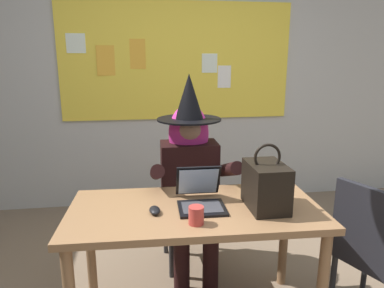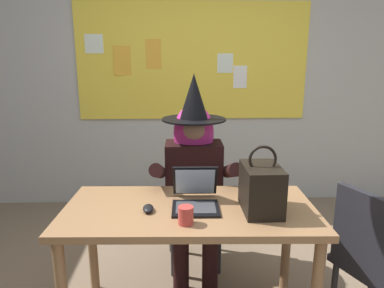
% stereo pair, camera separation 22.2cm
% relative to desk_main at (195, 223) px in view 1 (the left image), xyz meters
% --- Properties ---
extents(wall_back_bulletin, '(6.28, 2.10, 2.86)m').
position_rel_desk_main_xyz_m(wall_back_bulletin, '(0.10, 1.91, 0.79)').
color(wall_back_bulletin, '#B2B2AD').
rests_on(wall_back_bulletin, ground).
extents(desk_main, '(1.47, 0.74, 0.74)m').
position_rel_desk_main_xyz_m(desk_main, '(0.00, 0.00, 0.00)').
color(desk_main, '#8E6642').
rests_on(desk_main, ground).
extents(chair_at_desk, '(0.44, 0.44, 0.90)m').
position_rel_desk_main_xyz_m(chair_at_desk, '(0.05, 0.70, -0.14)').
color(chair_at_desk, '#4C1E19').
rests_on(chair_at_desk, ground).
extents(person_costumed, '(0.60, 0.70, 1.47)m').
position_rel_desk_main_xyz_m(person_costumed, '(0.05, 0.58, 0.15)').
color(person_costumed, black).
rests_on(person_costumed, ground).
extents(laptop, '(0.27, 0.34, 0.22)m').
position_rel_desk_main_xyz_m(laptop, '(0.04, 0.03, 0.14)').
color(laptop, black).
rests_on(laptop, desk_main).
extents(computer_mouse, '(0.07, 0.11, 0.03)m').
position_rel_desk_main_xyz_m(computer_mouse, '(-0.23, -0.04, 0.11)').
color(computer_mouse, black).
rests_on(computer_mouse, desk_main).
extents(handbag, '(0.20, 0.30, 0.38)m').
position_rel_desk_main_xyz_m(handbag, '(0.39, -0.06, 0.23)').
color(handbag, black).
rests_on(handbag, desk_main).
extents(coffee_mug, '(0.08, 0.08, 0.09)m').
position_rel_desk_main_xyz_m(coffee_mug, '(-0.03, -0.21, 0.14)').
color(coffee_mug, '#B23833').
rests_on(coffee_mug, desk_main).
extents(chair_extra_corner, '(0.55, 0.55, 0.90)m').
position_rel_desk_main_xyz_m(chair_extra_corner, '(1.02, -0.18, -0.14)').
color(chair_extra_corner, black).
rests_on(chair_extra_corner, ground).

